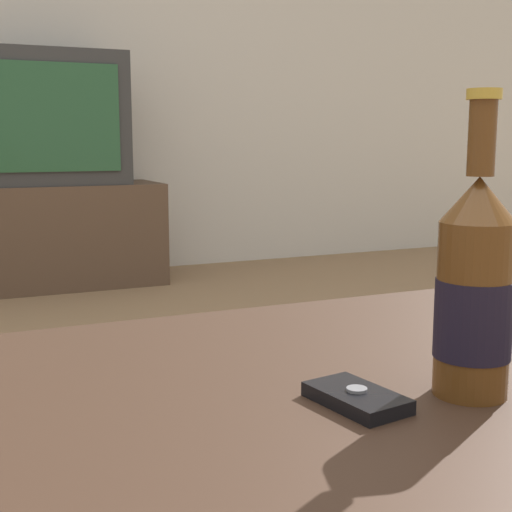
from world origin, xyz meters
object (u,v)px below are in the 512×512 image
beer_bottle (474,291)px  cell_phone (357,398)px  television (50,119)px  tv_stand (55,235)px

beer_bottle → cell_phone: beer_bottle is taller
television → cell_phone: 2.81m
television → beer_bottle: 2.82m
tv_stand → beer_bottle: (-0.01, -2.81, 0.29)m
beer_bottle → television: bearing=89.9°
tv_stand → television: size_ratio=1.47×
television → cell_phone: (-0.12, -2.79, -0.33)m
television → cell_phone: size_ratio=6.11×
tv_stand → cell_phone: bearing=-92.5°
tv_stand → beer_bottle: bearing=-90.1°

